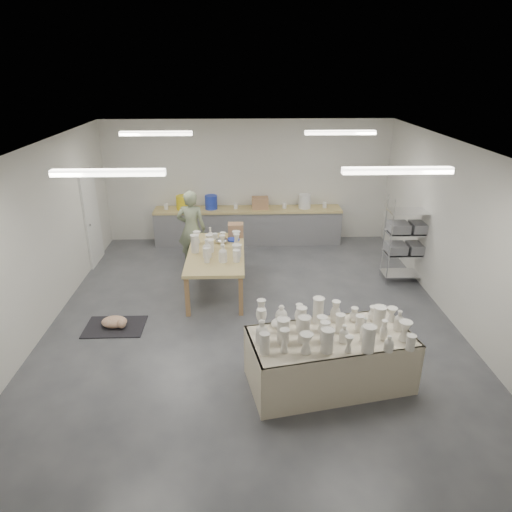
{
  "coord_description": "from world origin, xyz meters",
  "views": [
    {
      "loc": [
        -0.17,
        -7.13,
        4.16
      ],
      "look_at": [
        0.08,
        0.29,
        1.05
      ],
      "focal_mm": 32.0,
      "sensor_mm": 36.0,
      "label": 1
    }
  ],
  "objects_px": {
    "work_table": "(218,249)",
    "potter": "(192,229)",
    "drying_table": "(329,356)",
    "red_stool": "(194,250)"
  },
  "relations": [
    {
      "from": "work_table",
      "to": "red_stool",
      "type": "xyz_separation_m",
      "value": [
        -0.63,
        1.41,
        -0.57
      ]
    },
    {
      "from": "work_table",
      "to": "potter",
      "type": "bearing_deg",
      "value": 118.75
    },
    {
      "from": "drying_table",
      "to": "work_table",
      "type": "distance_m",
      "value": 3.49
    },
    {
      "from": "red_stool",
      "to": "potter",
      "type": "bearing_deg",
      "value": -90.0
    },
    {
      "from": "drying_table",
      "to": "work_table",
      "type": "xyz_separation_m",
      "value": [
        -1.65,
        3.05,
        0.39
      ]
    },
    {
      "from": "potter",
      "to": "work_table",
      "type": "bearing_deg",
      "value": 124.73
    },
    {
      "from": "drying_table",
      "to": "red_stool",
      "type": "bearing_deg",
      "value": 105.92
    },
    {
      "from": "drying_table",
      "to": "work_table",
      "type": "relative_size",
      "value": 1.09
    },
    {
      "from": "drying_table",
      "to": "potter",
      "type": "relative_size",
      "value": 1.38
    },
    {
      "from": "potter",
      "to": "red_stool",
      "type": "distance_m",
      "value": 0.66
    }
  ]
}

